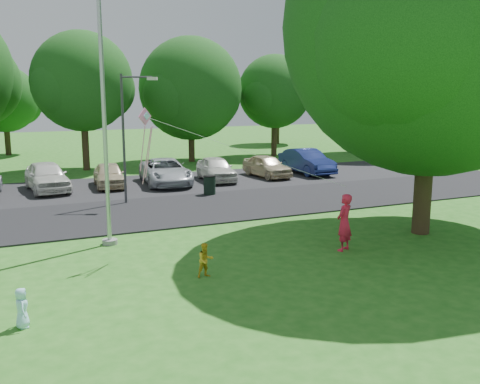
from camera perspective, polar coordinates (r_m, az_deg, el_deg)
name	(u,v)px	position (r m, az deg, el deg)	size (l,w,h in m)	color
ground	(274,276)	(14.82, 3.66, -8.94)	(120.00, 120.00, 0.00)	#266A1C
park_road	(175,210)	(22.85, -6.94, -1.91)	(60.00, 6.00, 0.06)	black
parking_strip	(138,186)	(29.01, -10.79, 0.65)	(42.00, 7.00, 0.06)	black
flagpole	(104,117)	(17.61, -14.30, 7.72)	(0.50, 0.50, 10.00)	#B7BABF
street_lamp	(128,127)	(24.09, -11.83, 6.80)	(1.52, 0.79, 5.74)	#3F3F44
trash_can	(210,185)	(25.97, -3.27, 0.71)	(0.62, 0.62, 0.98)	black
big_tree	(433,34)	(19.57, 19.87, 15.56)	(10.55, 10.05, 12.15)	#332316
tree_row	(128,81)	(37.46, -11.89, 11.55)	(64.35, 11.94, 10.88)	#332316
horizon_trees	(132,100)	(47.41, -11.44, 9.62)	(77.46, 7.20, 7.02)	#332316
parked_cars	(132,173)	(28.74, -11.50, 2.00)	(22.54, 5.30, 1.49)	silver
woman	(344,222)	(17.17, 11.06, -3.21)	(0.67, 0.44, 1.82)	#EF1F42
child_yellow	(205,260)	(14.60, -3.70, -7.27)	(0.46, 0.36, 0.95)	gold
child_blue	(22,308)	(12.50, -22.25, -11.38)	(0.43, 0.28, 0.88)	#A6E9FF
kite	(152,134)	(16.07, -9.35, 6.14)	(6.01, 2.23, 2.45)	pink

